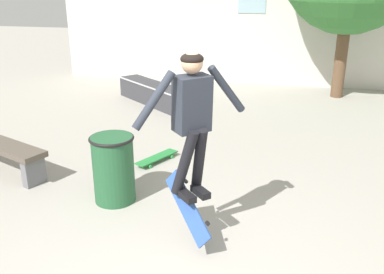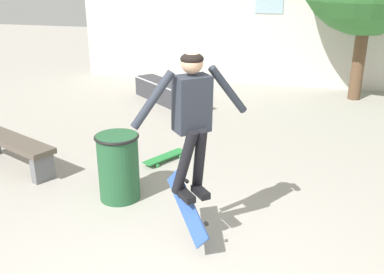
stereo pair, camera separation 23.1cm
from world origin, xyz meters
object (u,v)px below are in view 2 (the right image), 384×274
Objects in this scene: skater at (192,113)px; trash_bin at (118,166)px; skate_ledge at (167,93)px; skateboard_flipping at (187,207)px; skateboard_resting at (165,157)px; park_bench at (13,146)px.

trash_bin is at bearing -162.98° from skater.
trash_bin reaches higher than skate_ledge.
skateboard_resting is (-0.94, 2.01, -0.36)m from skateboard_flipping.
skateboard_flipping reaches higher than skate_ledge.
skater reaches higher than skateboard_flipping.
skater is at bearing -125.91° from skateboard_resting.
trash_bin is (0.84, -4.43, 0.22)m from skate_ledge.
park_bench is 2.27m from skateboard_resting.
trash_bin is 1.33m from skateboard_flipping.
skate_ledge is 4.52m from trash_bin.
skate_ledge is at bearing 97.35° from park_bench.
skate_ledge is 3.32m from skateboard_resting.
skateboard_flipping is (3.04, -1.19, 0.09)m from park_bench.
skateboard_flipping is 0.80× the size of skateboard_resting.
trash_bin is at bearing -39.41° from skate_ledge.
trash_bin reaches higher than park_bench.
skateboard_flipping reaches higher than park_bench.
skateboard_resting is at bearing 163.99° from skateboard_flipping.
skateboard_resting is at bearing 163.87° from skater.
trash_bin is 1.66m from skater.
trash_bin is at bearing -164.35° from skateboard_flipping.
skate_ledge is 2.58× the size of skateboard_resting.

